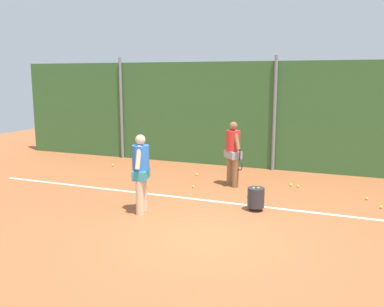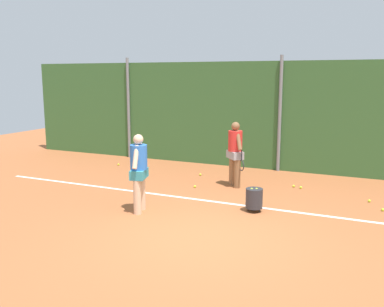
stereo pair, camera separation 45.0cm
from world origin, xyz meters
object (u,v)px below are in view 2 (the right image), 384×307
(tennis_ball_4, at_px, (294,186))
(tennis_ball_6, at_px, (249,196))
(tennis_ball_0, at_px, (369,201))
(tennis_ball_11, at_px, (200,175))
(player_midcourt, at_px, (235,151))
(player_foreground_near, at_px, (139,169))
(tennis_ball_7, at_px, (195,187))
(tennis_ball_5, at_px, (383,210))
(ball_hopper, at_px, (254,198))
(tennis_ball_1, at_px, (254,190))
(tennis_ball_3, at_px, (118,164))
(tennis_ball_12, at_px, (301,187))

(tennis_ball_4, xyz_separation_m, tennis_ball_6, (-0.79, -1.37, 0.00))
(tennis_ball_0, relative_size, tennis_ball_6, 1.00)
(tennis_ball_4, bearing_deg, tennis_ball_6, -119.78)
(tennis_ball_11, bearing_deg, player_midcourt, -29.17)
(player_midcourt, relative_size, tennis_ball_6, 25.53)
(player_foreground_near, height_order, tennis_ball_7, player_foreground_near)
(tennis_ball_5, bearing_deg, tennis_ball_7, 178.69)
(ball_hopper, xyz_separation_m, tennis_ball_1, (-0.46, 1.55, -0.26))
(tennis_ball_3, relative_size, tennis_ball_6, 1.00)
(tennis_ball_5, distance_m, tennis_ball_12, 2.24)
(tennis_ball_12, bearing_deg, tennis_ball_11, 174.97)
(tennis_ball_0, relative_size, tennis_ball_7, 1.00)
(tennis_ball_4, relative_size, tennis_ball_12, 1.00)
(player_foreground_near, height_order, tennis_ball_0, player_foreground_near)
(ball_hopper, bearing_deg, tennis_ball_6, 112.91)
(tennis_ball_0, distance_m, tennis_ball_1, 2.68)
(tennis_ball_4, xyz_separation_m, tennis_ball_5, (2.13, -1.20, 0.00))
(tennis_ball_12, bearing_deg, tennis_ball_6, -126.87)
(tennis_ball_3, bearing_deg, tennis_ball_1, -13.90)
(tennis_ball_0, xyz_separation_m, tennis_ball_4, (-1.84, 0.61, 0.00))
(ball_hopper, relative_size, tennis_ball_4, 7.78)
(player_midcourt, xyz_separation_m, tennis_ball_7, (-0.88, -0.58, -0.91))
(tennis_ball_6, bearing_deg, player_foreground_near, -132.28)
(ball_hopper, xyz_separation_m, tennis_ball_7, (-1.93, 1.25, -0.26))
(tennis_ball_1, xyz_separation_m, tennis_ball_4, (0.84, 0.79, 0.00))
(player_foreground_near, xyz_separation_m, tennis_ball_4, (2.59, 3.35, -0.89))
(tennis_ball_1, bearing_deg, tennis_ball_0, 3.85)
(tennis_ball_3, bearing_deg, tennis_ball_7, -24.10)
(tennis_ball_1, bearing_deg, tennis_ball_4, 43.52)
(tennis_ball_12, bearing_deg, player_foreground_near, -130.23)
(player_foreground_near, relative_size, tennis_ball_11, 25.12)
(tennis_ball_6, bearing_deg, tennis_ball_5, 3.36)
(tennis_ball_4, bearing_deg, tennis_ball_7, -154.46)
(tennis_ball_4, bearing_deg, tennis_ball_11, 175.99)
(player_foreground_near, height_order, tennis_ball_6, player_foreground_near)
(tennis_ball_1, bearing_deg, player_midcourt, 155.60)
(player_foreground_near, xyz_separation_m, player_midcourt, (1.16, 2.83, 0.02))
(tennis_ball_3, relative_size, tennis_ball_7, 1.00)
(tennis_ball_3, bearing_deg, player_foreground_near, -50.62)
(tennis_ball_0, bearing_deg, tennis_ball_4, 161.51)
(player_foreground_near, xyz_separation_m, tennis_ball_6, (1.80, 1.98, -0.89))
(tennis_ball_7, xyz_separation_m, tennis_ball_12, (2.50, 1.04, 0.00))
(tennis_ball_0, height_order, tennis_ball_6, same)
(tennis_ball_4, xyz_separation_m, tennis_ball_12, (0.20, -0.07, 0.00))
(tennis_ball_4, height_order, tennis_ball_7, same)
(tennis_ball_5, bearing_deg, tennis_ball_4, 150.49)
(tennis_ball_1, relative_size, tennis_ball_12, 1.00)
(tennis_ball_0, distance_m, tennis_ball_11, 4.62)
(tennis_ball_3, xyz_separation_m, tennis_ball_11, (2.95, -0.21, 0.00))
(tennis_ball_5, relative_size, tennis_ball_7, 1.00)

